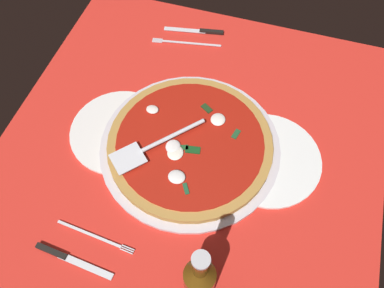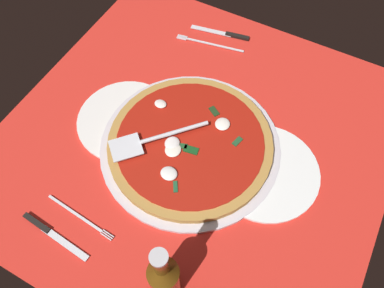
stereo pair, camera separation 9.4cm
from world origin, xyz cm
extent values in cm
cube|color=red|center=(0.00, 0.00, -0.40)|extent=(92.89, 92.89, 0.80)
cube|color=white|center=(-41.80, -32.51, 0.05)|extent=(9.29, 9.29, 0.10)
cube|color=white|center=(-41.80, -13.93, 0.05)|extent=(9.29, 9.29, 0.10)
cube|color=silver|center=(-41.80, 4.64, 0.05)|extent=(9.29, 9.29, 0.10)
cube|color=white|center=(-41.80, 23.22, 0.05)|extent=(9.29, 9.29, 0.10)
cube|color=white|center=(-32.51, -41.80, 0.05)|extent=(9.29, 9.29, 0.10)
cube|color=white|center=(-32.51, -23.22, 0.05)|extent=(9.29, 9.29, 0.10)
cube|color=white|center=(-32.51, -4.64, 0.05)|extent=(9.29, 9.29, 0.10)
cube|color=white|center=(-32.51, 13.93, 0.05)|extent=(9.29, 9.29, 0.10)
cube|color=white|center=(-23.22, -32.51, 0.05)|extent=(9.29, 9.29, 0.10)
cube|color=white|center=(-23.22, -13.93, 0.05)|extent=(9.29, 9.29, 0.10)
cube|color=white|center=(-23.22, 4.64, 0.05)|extent=(9.29, 9.29, 0.10)
cube|color=white|center=(-23.22, 23.22, 0.05)|extent=(9.29, 9.29, 0.10)
cube|color=white|center=(-13.93, -41.80, 0.05)|extent=(9.29, 9.29, 0.10)
cube|color=white|center=(-13.93, -23.22, 0.05)|extent=(9.29, 9.29, 0.10)
cube|color=white|center=(-13.93, -4.64, 0.05)|extent=(9.29, 9.29, 0.10)
cube|color=silver|center=(-13.93, 13.93, 0.05)|extent=(9.29, 9.29, 0.10)
cube|color=white|center=(-13.93, 32.51, 0.05)|extent=(9.29, 9.29, 0.10)
cube|color=white|center=(-4.64, -32.51, 0.05)|extent=(9.29, 9.29, 0.10)
cube|color=white|center=(-4.64, -13.93, 0.05)|extent=(9.29, 9.29, 0.10)
cube|color=white|center=(-4.64, 4.64, 0.05)|extent=(9.29, 9.29, 0.10)
cube|color=white|center=(-4.64, 23.22, 0.05)|extent=(9.29, 9.29, 0.10)
cube|color=silver|center=(4.64, -41.80, 0.05)|extent=(9.29, 9.29, 0.10)
cube|color=white|center=(4.64, -23.22, 0.05)|extent=(9.29, 9.29, 0.10)
cube|color=white|center=(4.64, -4.64, 0.05)|extent=(9.29, 9.29, 0.10)
cube|color=white|center=(4.64, 13.93, 0.05)|extent=(9.29, 9.29, 0.10)
cube|color=white|center=(4.64, 32.51, 0.05)|extent=(9.29, 9.29, 0.10)
cube|color=white|center=(13.93, -32.51, 0.05)|extent=(9.29, 9.29, 0.10)
cube|color=white|center=(13.93, -13.93, 0.05)|extent=(9.29, 9.29, 0.10)
cube|color=white|center=(13.93, 4.64, 0.05)|extent=(9.29, 9.29, 0.10)
cube|color=silver|center=(13.93, 23.22, 0.05)|extent=(9.29, 9.29, 0.10)
cube|color=white|center=(23.22, -41.80, 0.05)|extent=(9.29, 9.29, 0.10)
cube|color=white|center=(23.22, -23.22, 0.05)|extent=(9.29, 9.29, 0.10)
cube|color=white|center=(23.22, -4.64, 0.05)|extent=(9.29, 9.29, 0.10)
cube|color=white|center=(23.22, 13.93, 0.05)|extent=(9.29, 9.29, 0.10)
cube|color=white|center=(23.22, 32.51, 0.05)|extent=(9.29, 9.29, 0.10)
cube|color=white|center=(32.51, -32.51, 0.05)|extent=(9.29, 9.29, 0.10)
cube|color=white|center=(32.51, -13.93, 0.05)|extent=(9.29, 9.29, 0.10)
cube|color=white|center=(32.51, 4.64, 0.05)|extent=(9.29, 9.29, 0.10)
cube|color=white|center=(32.51, 23.22, 0.05)|extent=(9.29, 9.29, 0.10)
cube|color=white|center=(41.80, -41.80, 0.05)|extent=(9.29, 9.29, 0.10)
cube|color=white|center=(41.80, -23.22, 0.05)|extent=(9.29, 9.29, 0.10)
cube|color=silver|center=(41.80, -4.64, 0.05)|extent=(9.29, 9.29, 0.10)
cube|color=white|center=(41.80, 13.93, 0.05)|extent=(9.29, 9.29, 0.10)
cylinder|color=silver|center=(-0.49, 2.35, 0.72)|extent=(44.19, 44.19, 1.23)
cylinder|color=white|center=(-18.88, -0.31, 0.60)|extent=(25.93, 25.93, 1.00)
cylinder|color=white|center=(18.31, 3.10, 0.60)|extent=(25.08, 25.08, 1.00)
cylinder|color=#B0803C|center=(-0.49, 2.35, 2.19)|extent=(40.15, 40.15, 1.71)
cylinder|color=#A3190D|center=(-0.49, 2.35, 3.19)|extent=(35.82, 35.82, 0.30)
ellipsoid|color=white|center=(-4.82, -5.45, 3.84)|extent=(3.66, 3.80, 0.99)
ellipsoid|color=silver|center=(3.33, 5.23, 3.89)|extent=(3.53, 3.84, 1.10)
ellipsoid|color=white|center=(11.79, -3.60, 3.76)|extent=(3.16, 2.59, 0.84)
ellipsoid|color=white|center=(2.30, 6.63, 3.77)|extent=(3.79, 4.09, 0.85)
ellipsoid|color=white|center=(0.27, 12.56, 3.86)|extent=(3.98, 3.52, 1.04)
cube|color=#1F4C29|center=(-10.08, -2.83, 3.49)|extent=(1.95, 2.99, 0.30)
cube|color=#1D522F|center=(-2.83, 14.58, 3.49)|extent=(2.28, 2.86, 0.30)
cube|color=#1D4D25|center=(1.09, 4.62, 3.49)|extent=(2.89, 2.16, 0.30)
cube|color=#14441B|center=(-1.37, 4.52, 3.49)|extent=(3.81, 2.46, 0.30)
cube|color=#1D3719|center=(-1.16, -8.16, 3.49)|extent=(3.34, 2.88, 0.30)
cube|color=silver|center=(12.11, 11.70, 4.59)|extent=(9.40, 9.48, 0.30)
cylinder|color=silver|center=(3.98, 2.81, 4.94)|extent=(12.11, 13.11, 1.00)
cube|color=white|center=(10.48, -33.96, 0.40)|extent=(17.98, 14.36, 0.60)
cube|color=silver|center=(10.01, -31.39, 0.83)|extent=(17.10, 3.72, 0.25)
cube|color=silver|center=(20.10, -30.20, 0.83)|extent=(2.99, 0.76, 0.25)
cube|color=silver|center=(20.02, -29.77, 0.83)|extent=(2.99, 0.76, 0.25)
cube|color=silver|center=(19.94, -29.33, 0.83)|extent=(2.99, 0.76, 0.25)
cube|color=silver|center=(19.86, -28.90, 0.83)|extent=(2.99, 0.76, 0.25)
cube|color=black|center=(5.70, -37.50, 1.10)|extent=(7.23, 2.47, 0.80)
cube|color=silver|center=(13.59, -36.05, 0.83)|extent=(12.53, 3.64, 0.25)
cube|color=white|center=(14.67, 32.95, 0.40)|extent=(17.32, 15.15, 0.60)
cube|color=silver|center=(14.42, 29.83, 0.83)|extent=(15.49, 1.81, 0.25)
cube|color=silver|center=(5.24, 30.99, 0.83)|extent=(3.01, 0.45, 0.25)
cube|color=silver|center=(5.21, 30.55, 0.83)|extent=(3.01, 0.45, 0.25)
cube|color=silver|center=(5.17, 30.12, 0.83)|extent=(3.01, 0.45, 0.25)
cube|color=black|center=(20.30, 35.65, 1.10)|extent=(7.28, 1.76, 0.80)
cube|color=silver|center=(12.21, 36.29, 0.83)|extent=(12.69, 2.38, 0.25)
cylinder|color=#5C380E|center=(-11.61, 33.79, 6.81)|extent=(5.90, 5.90, 13.43)
cone|color=#5C380E|center=(-11.61, 33.79, 15.21)|extent=(5.90, 5.90, 3.36)
cylinder|color=#5C380E|center=(-11.61, 33.79, 20.05)|extent=(2.67, 2.67, 6.31)
cylinder|color=#B7B7BC|center=(-11.61, 33.79, 23.50)|extent=(3.07, 3.07, 0.60)
camera|label=1|loc=(-14.89, 49.06, 83.25)|focal=36.53mm
camera|label=2|loc=(-23.61, 45.42, 83.25)|focal=36.53mm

